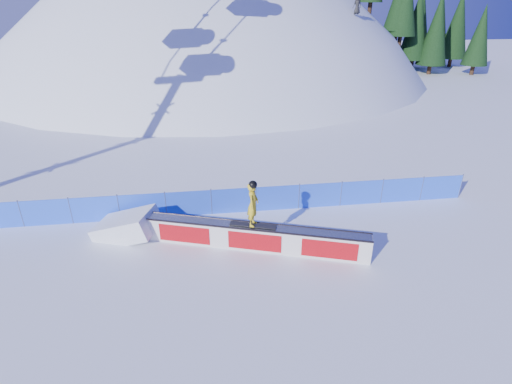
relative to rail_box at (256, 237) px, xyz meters
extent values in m
plane|color=white|center=(-0.59, -1.49, -0.51)|extent=(160.00, 160.00, 0.00)
sphere|color=silver|center=(-0.59, 40.51, -18.51)|extent=(64.00, 64.00, 64.00)
cylinder|color=black|center=(21.51, 43.14, 5.09)|extent=(0.50, 0.50, 1.40)
cylinder|color=black|center=(21.63, 37.25, 4.88)|extent=(0.50, 0.50, 1.40)
cylinder|color=black|center=(23.92, 38.83, 2.60)|extent=(0.50, 0.50, 1.40)
cone|color=black|center=(23.92, 38.83, 7.93)|extent=(4.16, 4.16, 9.46)
cylinder|color=black|center=(24.21, 34.76, 1.48)|extent=(0.50, 0.50, 1.40)
cone|color=black|center=(24.21, 34.76, 5.40)|extent=(2.92, 2.92, 6.64)
cylinder|color=black|center=(27.19, 35.10, 0.09)|extent=(0.50, 0.50, 1.40)
cone|color=black|center=(27.19, 35.10, 5.22)|extent=(3.99, 3.99, 9.07)
cylinder|color=black|center=(29.35, 37.95, 0.09)|extent=(0.50, 0.50, 1.40)
cone|color=black|center=(29.35, 37.95, 3.86)|extent=(2.79, 2.79, 6.35)
cylinder|color=black|center=(31.56, 34.52, 0.09)|extent=(0.50, 0.50, 1.40)
cone|color=black|center=(31.56, 34.52, 5.01)|extent=(3.80, 3.80, 8.65)
cylinder|color=black|center=(31.49, 39.51, 0.09)|extent=(0.50, 0.50, 1.40)
cone|color=black|center=(31.49, 39.51, 4.33)|extent=(3.20, 3.20, 7.27)
cylinder|color=black|center=(34.80, 42.56, 0.09)|extent=(0.50, 0.50, 1.40)
cone|color=black|center=(34.80, 42.56, 3.77)|extent=(2.71, 2.71, 6.17)
cube|color=blue|center=(-0.59, 3.01, 0.09)|extent=(22.00, 0.03, 1.20)
cylinder|color=#414B75|center=(-9.59, 3.01, 0.14)|extent=(0.05, 0.05, 1.30)
cylinder|color=#414B75|center=(-7.59, 3.01, 0.14)|extent=(0.05, 0.05, 1.30)
cylinder|color=#414B75|center=(-5.59, 3.01, 0.14)|extent=(0.05, 0.05, 1.30)
cylinder|color=#414B75|center=(-3.59, 3.01, 0.14)|extent=(0.05, 0.05, 1.30)
cylinder|color=#414B75|center=(-1.59, 3.01, 0.14)|extent=(0.05, 0.05, 1.30)
cylinder|color=#414B75|center=(0.41, 3.01, 0.14)|extent=(0.05, 0.05, 1.30)
cylinder|color=#414B75|center=(2.41, 3.01, 0.14)|extent=(0.05, 0.05, 1.30)
cylinder|color=#414B75|center=(4.41, 3.01, 0.14)|extent=(0.05, 0.05, 1.30)
cylinder|color=#414B75|center=(6.41, 3.01, 0.14)|extent=(0.05, 0.05, 1.30)
cylinder|color=#414B75|center=(8.41, 3.01, 0.14)|extent=(0.05, 0.05, 1.30)
cylinder|color=#414B75|center=(10.41, 3.01, 0.14)|extent=(0.05, 0.05, 1.30)
cube|color=silver|center=(0.00, 0.00, -0.02)|extent=(8.34, 3.31, 0.97)
cube|color=#979AA5|center=(0.00, 0.00, 0.48)|extent=(8.27, 3.30, 0.04)
cube|color=black|center=(-0.09, -0.27, 0.49)|extent=(8.18, 2.83, 0.06)
cube|color=black|center=(0.09, 0.27, 0.49)|extent=(8.18, 2.83, 0.06)
cube|color=red|center=(-0.09, -0.27, -0.02)|extent=(7.77, 2.68, 0.73)
cube|color=red|center=(0.09, 0.27, -0.02)|extent=(7.77, 2.68, 0.73)
cube|color=black|center=(-0.11, 0.04, 0.54)|extent=(1.79, 0.88, 0.03)
imported|color=yellow|center=(-0.11, 0.04, 1.42)|extent=(0.60, 0.73, 1.72)
sphere|color=black|center=(-0.11, 0.04, 2.22)|extent=(0.32, 0.32, 0.32)
imported|color=black|center=(13.42, 27.00, 7.72)|extent=(0.88, 0.65, 1.65)
camera|label=1|loc=(-1.78, -12.90, 8.30)|focal=28.00mm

